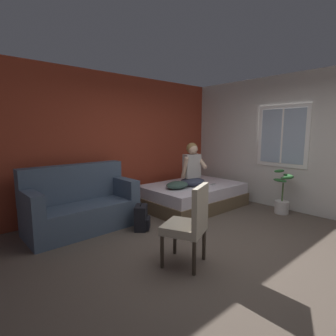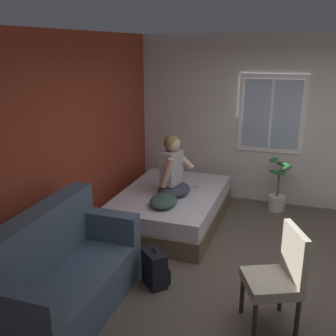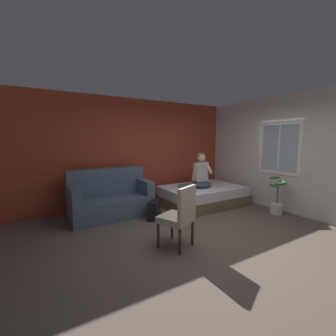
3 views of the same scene
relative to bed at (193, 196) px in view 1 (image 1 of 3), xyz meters
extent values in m
plane|color=brown|center=(-1.12, -1.64, -0.24)|extent=(40.00, 40.00, 0.00)
cube|color=#993823|center=(-1.12, 1.01, 1.11)|extent=(9.82, 0.16, 2.70)
cube|color=silver|center=(1.37, -1.64, 1.11)|extent=(0.16, 6.55, 2.70)
cube|color=white|center=(1.28, -1.24, 1.25)|extent=(0.02, 1.04, 1.24)
cube|color=#9EB2C6|center=(1.26, -1.24, 1.25)|extent=(0.01, 0.88, 1.08)
cube|color=white|center=(1.26, -1.24, 1.25)|extent=(0.01, 0.04, 1.08)
cube|color=brown|center=(0.00, 0.00, -0.11)|extent=(2.06, 1.42, 0.26)
cube|color=silver|center=(0.00, 0.00, 0.13)|extent=(1.99, 1.37, 0.22)
cube|color=#47566B|center=(-2.29, 0.26, -0.02)|extent=(1.71, 0.83, 0.44)
cube|color=#47566B|center=(-2.30, 0.56, 0.50)|extent=(1.70, 0.27, 0.60)
cube|color=#47566B|center=(-3.05, 0.25, 0.36)|extent=(0.19, 0.80, 0.32)
cube|color=#47566B|center=(-1.53, 0.27, 0.36)|extent=(0.19, 0.80, 0.32)
cylinder|color=#382D23|center=(-1.74, -1.32, -0.04)|extent=(0.04, 0.04, 0.40)
cylinder|color=#382D23|center=(-2.09, -1.49, -0.04)|extent=(0.04, 0.04, 0.40)
cylinder|color=#382D23|center=(-1.57, -1.68, -0.04)|extent=(0.04, 0.04, 0.40)
cylinder|color=#382D23|center=(-1.93, -1.84, -0.04)|extent=(0.04, 0.04, 0.40)
cube|color=#B2A893|center=(-1.83, -1.58, 0.21)|extent=(0.61, 0.61, 0.10)
cube|color=#B2A893|center=(-1.75, -1.77, 0.50)|extent=(0.44, 0.25, 0.48)
ellipsoid|color=#383D51|center=(-0.09, -0.08, 0.32)|extent=(0.61, 0.55, 0.16)
cube|color=#B2ADA8|center=(-0.08, -0.04, 0.64)|extent=(0.37, 0.27, 0.48)
cylinder|color=#DBB293|center=(-0.29, -0.04, 0.62)|extent=(0.13, 0.22, 0.44)
cylinder|color=#DBB293|center=(0.06, -0.16, 0.74)|extent=(0.16, 0.38, 0.29)
sphere|color=#DBB293|center=(-0.09, -0.06, 0.99)|extent=(0.21, 0.21, 0.21)
ellipsoid|color=olive|center=(-0.08, -0.04, 1.00)|extent=(0.27, 0.27, 0.23)
cube|color=black|center=(-1.58, -0.35, -0.04)|extent=(0.34, 0.34, 0.40)
cube|color=black|center=(-1.50, -0.43, -0.13)|extent=(0.20, 0.21, 0.18)
torus|color=black|center=(-1.58, -0.35, 0.18)|extent=(0.07, 0.07, 0.09)
ellipsoid|color=#385147|center=(-0.52, -0.08, 0.31)|extent=(0.50, 0.39, 0.14)
cube|color=#B7B7BC|center=(0.29, -0.30, 0.25)|extent=(0.14, 0.07, 0.01)
cylinder|color=silver|center=(0.97, -1.46, -0.12)|extent=(0.26, 0.26, 0.24)
cylinder|color=#426033|center=(0.97, -1.46, 0.18)|extent=(0.03, 0.03, 0.36)
ellipsoid|color=#2D6B33|center=(0.87, -1.44, 0.42)|extent=(0.15, 0.29, 0.06)
ellipsoid|color=#2D6B33|center=(1.06, -1.51, 0.50)|extent=(0.22, 0.29, 0.06)
ellipsoid|color=#2D6B33|center=(0.99, -1.36, 0.58)|extent=(0.29, 0.15, 0.06)
ellipsoid|color=#2D6B33|center=(0.93, -1.55, 0.48)|extent=(0.30, 0.21, 0.06)
camera|label=1|loc=(-3.95, -3.70, 1.36)|focal=28.00mm
camera|label=2|loc=(-5.08, -1.71, 2.30)|focal=42.00mm
camera|label=3|loc=(-3.67, -4.42, 1.43)|focal=24.00mm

